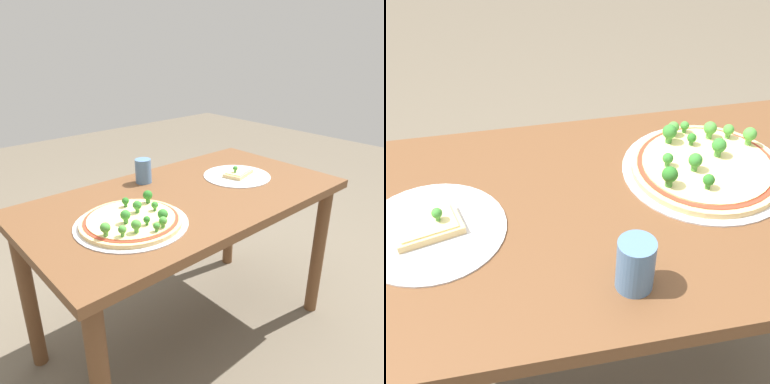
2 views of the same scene
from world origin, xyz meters
The scene contains 4 objects.
dining_table centered at (0.00, 0.00, 0.61)m, with size 1.29×0.71×0.71m.
pizza_tray_whole centered at (0.31, 0.08, 0.73)m, with size 0.39×0.39×0.07m.
pizza_tray_slice centered at (-0.31, -0.01, 0.72)m, with size 0.30×0.30×0.05m.
drinking_cup centered at (0.05, -0.23, 0.76)m, with size 0.07×0.07×0.10m, color #4C7099.
Camera 2 is at (-0.18, -0.85, 1.45)m, focal length 50.00 mm.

